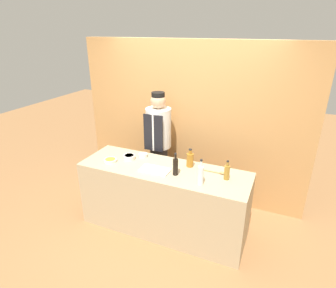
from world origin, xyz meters
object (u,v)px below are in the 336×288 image
cutting_board (155,170)px  sauce_bowl_green (129,157)px  chef_center (159,144)px  sauce_bowl_white (143,155)px  bottle_clear (201,175)px  sauce_bowl_yellow (110,160)px  bottle_soy (175,166)px  bottle_vinegar (227,172)px  bottle_amber (190,160)px  wooden_spoon (217,172)px

cutting_board → sauce_bowl_green: bearing=161.3°
chef_center → sauce_bowl_white: bearing=-94.5°
sauce_bowl_green → bottle_clear: bottle_clear is taller
sauce_bowl_yellow → bottle_soy: (0.91, 0.03, 0.09)m
sauce_bowl_white → bottle_soy: bottle_soy is taller
sauce_bowl_white → sauce_bowl_green: sauce_bowl_green is taller
bottle_clear → sauce_bowl_yellow: bearing=176.9°
chef_center → bottle_clear: bearing=-42.0°
sauce_bowl_white → bottle_vinegar: 1.20m
bottle_vinegar → sauce_bowl_yellow: bearing=-173.8°
bottle_clear → chef_center: size_ratio=0.18×
bottle_clear → chef_center: chef_center is taller
cutting_board → bottle_soy: bearing=2.0°
bottle_vinegar → bottle_soy: size_ratio=0.84×
cutting_board → bottle_vinegar: size_ratio=1.55×
chef_center → bottle_vinegar: bearing=-27.0°
cutting_board → bottle_amber: bottle_amber is taller
bottle_soy → chef_center: 0.92m
cutting_board → bottle_clear: 0.63m
wooden_spoon → chef_center: 1.13m
bottle_amber → sauce_bowl_green: bearing=-171.0°
sauce_bowl_white → bottle_soy: 0.67m
bottle_soy → wooden_spoon: bearing=27.5°
sauce_bowl_green → cutting_board: size_ratio=0.41×
bottle_soy → wooden_spoon: size_ratio=1.03×
bottle_soy → bottle_clear: (0.34, -0.09, 0.01)m
bottle_vinegar → sauce_bowl_white: bearing=172.5°
bottle_soy → chef_center: size_ratio=0.17×
sauce_bowl_yellow → bottle_vinegar: size_ratio=0.70×
chef_center → bottle_amber: bearing=-34.5°
bottle_clear → bottle_vinegar: bearing=43.3°
sauce_bowl_green → bottle_soy: (0.73, -0.15, 0.08)m
sauce_bowl_white → wooden_spoon: size_ratio=0.44×
cutting_board → wooden_spoon: bearing=18.8°
sauce_bowl_yellow → bottle_vinegar: (1.50, 0.16, 0.07)m
bottle_clear → wooden_spoon: (0.11, 0.33, -0.11)m
bottle_vinegar → bottle_soy: bottle_soy is taller
sauce_bowl_yellow → bottle_amber: bearing=16.8°
chef_center → cutting_board: bearing=-67.9°
sauce_bowl_white → chef_center: (0.03, 0.43, 0.00)m
sauce_bowl_green → bottle_vinegar: 1.32m
bottle_vinegar → bottle_clear: bearing=-136.7°
bottle_vinegar → bottle_amber: (-0.50, 0.14, 0.00)m
sauce_bowl_green → bottle_soy: bearing=-11.4°
sauce_bowl_yellow → cutting_board: 0.64m
sauce_bowl_yellow → sauce_bowl_green: size_ratio=1.09×
bottle_soy → cutting_board: bearing=-178.0°
wooden_spoon → sauce_bowl_white: bearing=176.8°
sauce_bowl_white → bottle_clear: size_ratio=0.40×
chef_center → sauce_bowl_green: bearing=-105.7°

